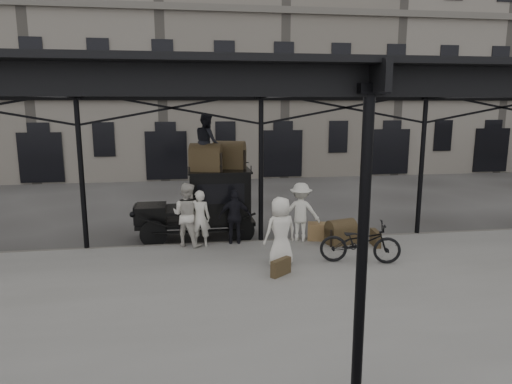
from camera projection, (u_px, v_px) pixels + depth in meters
ground at (273, 268)px, 11.75m from camera, size 120.00×120.00×0.00m
platform at (291, 298)px, 9.79m from camera, size 28.00×8.00×0.15m
canopy at (291, 82)px, 9.19m from camera, size 22.50×9.00×4.74m
building_frontage at (219, 56)px, 27.86m from camera, size 64.00×8.00×14.00m
taxi at (209, 201)px, 14.16m from camera, size 3.65×1.55×2.18m
porter_left at (200, 218)px, 12.92m from camera, size 0.61×0.41×1.64m
porter_midleft at (187, 215)px, 12.97m from camera, size 1.11×1.02×1.83m
porter_centre at (280, 232)px, 11.38m from camera, size 0.98×0.78×1.76m
porter_official at (235, 217)px, 13.19m from camera, size 0.97×0.47×1.60m
porter_right at (301, 212)px, 13.47m from camera, size 1.27×0.96×1.74m
bicycle at (360, 242)px, 11.65m from camera, size 2.16×1.20×1.07m
porter_roof at (207, 142)px, 13.71m from camera, size 0.84×0.97×1.72m
steamer_trunk_roof_near at (206, 159)px, 13.66m from camera, size 1.05×0.79×0.69m
steamer_trunk_roof_far at (229, 157)px, 14.20m from camera, size 1.10×0.86×0.71m
steamer_trunk_platform at (341, 234)px, 13.26m from camera, size 0.93×0.71×0.60m
wicker_hamper at (318, 231)px, 13.67m from camera, size 0.70×0.60×0.50m
suitcase_upright at (375, 238)px, 13.08m from camera, size 0.19×0.61×0.45m
suitcase_flat at (281, 267)px, 10.84m from camera, size 0.56×0.49×0.40m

